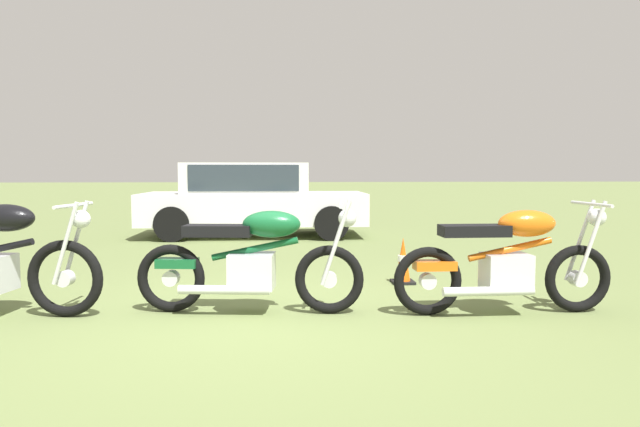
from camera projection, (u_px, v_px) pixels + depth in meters
ground_plane at (251, 317)px, 4.90m from camera, size 120.00×120.00×0.00m
motorcycle_green at (252, 261)px, 5.01m from camera, size 2.04×0.64×1.02m
motorcycle_orange at (507, 261)px, 4.98m from camera, size 1.99×0.64×1.02m
car_white at (251, 196)px, 10.94m from camera, size 4.32×1.88×1.43m
traffic_cone at (403, 262)px, 6.35m from camera, size 0.25×0.25×0.52m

